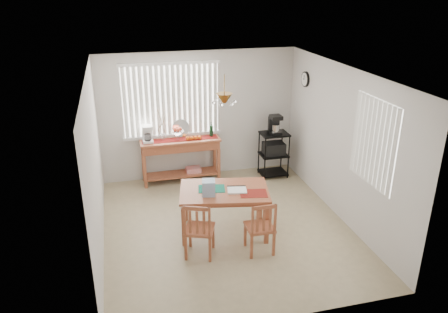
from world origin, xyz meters
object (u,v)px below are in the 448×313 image
object	(u,v)px
wire_cart	(274,150)
chair_right	(260,228)
sideboard	(181,150)
cart_items	(275,125)
chair_left	(199,230)
dining_table	(224,195)

from	to	relation	value
wire_cart	chair_right	xyz separation A→B (m)	(-1.17, -2.62, -0.14)
sideboard	cart_items	size ratio (longest dim) A/B	4.09
cart_items	chair_right	size ratio (longest dim) A/B	0.45
wire_cart	cart_items	size ratio (longest dim) A/B	2.43
wire_cart	chair_left	bearing A→B (deg)	-129.93
sideboard	cart_items	bearing A→B (deg)	-6.32
sideboard	wire_cart	bearing A→B (deg)	-6.62
sideboard	chair_right	world-z (taller)	sideboard
sideboard	dining_table	world-z (taller)	sideboard
sideboard	chair_left	size ratio (longest dim) A/B	1.76
cart_items	chair_left	world-z (taller)	cart_items
sideboard	dining_table	size ratio (longest dim) A/B	1.03
cart_items	sideboard	bearing A→B (deg)	173.68
wire_cart	dining_table	bearing A→B (deg)	-129.16
cart_items	chair_right	distance (m)	2.96
wire_cart	cart_items	bearing A→B (deg)	90.00
chair_left	chair_right	size ratio (longest dim) A/B	1.04
wire_cart	dining_table	size ratio (longest dim) A/B	0.61
chair_right	wire_cart	bearing A→B (deg)	65.92
dining_table	chair_left	bearing A→B (deg)	-132.32
sideboard	dining_table	xyz separation A→B (m)	(0.36, -2.12, -0.01)
chair_left	chair_right	distance (m)	0.92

